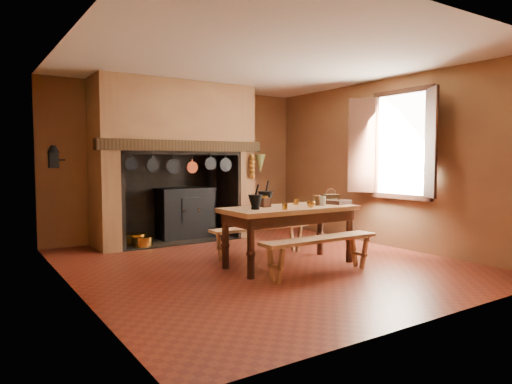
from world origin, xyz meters
TOP-DOWN VIEW (x-y plane):
  - floor at (0.00, 0.00)m, footprint 5.50×5.50m
  - ceiling at (0.00, 0.00)m, footprint 5.50×5.50m
  - back_wall at (0.00, 2.75)m, footprint 5.00×0.02m
  - wall_left at (-2.50, 0.00)m, footprint 0.02×5.50m
  - wall_right at (2.50, 0.00)m, footprint 0.02×5.50m
  - wall_front at (0.00, -2.75)m, footprint 5.00×0.02m
  - chimney_breast at (-0.30, 2.31)m, footprint 2.95×0.96m
  - iron_range at (-0.04, 2.45)m, footprint 1.12×0.55m
  - hearth_pans at (-1.05, 2.22)m, footprint 0.51×0.62m
  - hanging_pans at (-0.34, 1.81)m, footprint 1.92×0.29m
  - onion_string at (1.00, 1.79)m, footprint 0.12×0.10m
  - herb_bunch at (1.18, 1.79)m, footprint 0.20×0.20m
  - window at (2.35, -0.40)m, footprint 0.39×1.75m
  - wall_coffee_mill at (-2.42, 1.55)m, footprint 0.23×0.16m
  - work_table at (0.24, -0.32)m, footprint 1.87×0.83m
  - bench_front at (0.24, -0.95)m, footprint 1.70×0.30m
  - bench_back at (0.24, 0.38)m, footprint 1.63×0.28m
  - mortar_large at (-0.00, -0.10)m, footprint 0.21×0.21m
  - mortar_small at (-0.34, -0.35)m, footprint 0.19×0.19m
  - coffee_grinder at (-0.06, -0.17)m, footprint 0.17×0.13m
  - brass_mug_a at (-0.04, -0.59)m, footprint 0.08×0.08m
  - brass_mug_b at (0.47, -0.18)m, footprint 0.09×0.09m
  - mixing_bowl at (1.04, -0.18)m, footprint 0.35×0.35m
  - stoneware_crock at (0.68, -0.37)m, footprint 0.12×0.12m
  - glass_jar at (0.72, -0.47)m, footprint 0.10×0.10m
  - wicker_basket at (1.08, -0.23)m, footprint 0.26×0.21m
  - wooden_tray at (1.08, -0.40)m, footprint 0.37×0.30m
  - brass_cup at (0.42, -0.57)m, footprint 0.13×0.13m

SIDE VIEW (x-z plane):
  - floor at x=0.00m, z-range 0.00..0.00m
  - hearth_pans at x=-1.05m, z-range -0.01..0.19m
  - bench_back at x=0.24m, z-range 0.11..0.57m
  - bench_front at x=0.24m, z-range 0.12..0.60m
  - iron_range at x=-0.04m, z-range -0.32..1.28m
  - work_table at x=0.24m, z-range 0.28..1.09m
  - wooden_tray at x=1.08m, z-range 0.81..0.87m
  - mixing_bowl at x=1.04m, z-range 0.81..0.88m
  - brass_mug_a at x=-0.04m, z-range 0.81..0.89m
  - brass_mug_b at x=0.47m, z-range 0.81..0.89m
  - brass_cup at x=0.42m, z-range 0.81..0.90m
  - glass_jar at x=0.72m, z-range 0.81..0.95m
  - stoneware_crock at x=0.68m, z-range 0.81..0.95m
  - wicker_basket at x=1.08m, z-range 0.77..0.99m
  - coffee_grinder at x=-0.06m, z-range 0.79..0.98m
  - mortar_small at x=-0.34m, z-range 0.76..1.08m
  - mortar_large at x=0.00m, z-range 0.75..1.11m
  - onion_string at x=1.00m, z-range 1.10..1.56m
  - hanging_pans at x=-0.34m, z-range 1.23..1.50m
  - herb_bunch at x=1.18m, z-range 1.21..1.56m
  - back_wall at x=0.00m, z-range 0.00..2.80m
  - wall_left at x=-2.50m, z-range 0.00..2.80m
  - wall_right at x=2.50m, z-range 0.00..2.80m
  - wall_front at x=0.00m, z-range 0.00..2.80m
  - wall_coffee_mill at x=-2.42m, z-range 1.36..1.67m
  - window at x=2.35m, z-range 0.82..2.58m
  - chimney_breast at x=-0.30m, z-range 0.41..3.21m
  - ceiling at x=0.00m, z-range 2.80..2.80m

